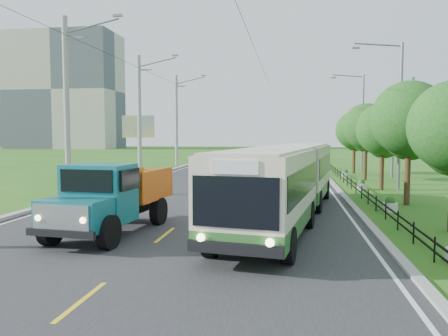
% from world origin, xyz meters
% --- Properties ---
extents(ground, '(240.00, 240.00, 0.00)m').
position_xyz_m(ground, '(0.00, 0.00, 0.00)').
color(ground, '#225A15').
rests_on(ground, ground).
extents(road, '(14.00, 120.00, 0.02)m').
position_xyz_m(road, '(0.00, 20.00, 0.01)').
color(road, '#28282B').
rests_on(road, ground).
extents(curb_left, '(0.40, 120.00, 0.15)m').
position_xyz_m(curb_left, '(-7.20, 20.00, 0.07)').
color(curb_left, '#9E9E99').
rests_on(curb_left, ground).
extents(curb_right, '(0.30, 120.00, 0.10)m').
position_xyz_m(curb_right, '(7.15, 20.00, 0.05)').
color(curb_right, '#9E9E99').
rests_on(curb_right, ground).
extents(edge_line_left, '(0.12, 120.00, 0.00)m').
position_xyz_m(edge_line_left, '(-6.65, 20.00, 0.02)').
color(edge_line_left, silver).
rests_on(edge_line_left, road).
extents(edge_line_right, '(0.12, 120.00, 0.00)m').
position_xyz_m(edge_line_right, '(6.65, 20.00, 0.02)').
color(edge_line_right, silver).
rests_on(edge_line_right, road).
extents(centre_dash, '(0.12, 2.20, 0.00)m').
position_xyz_m(centre_dash, '(0.00, 0.00, 0.02)').
color(centre_dash, yellow).
rests_on(centre_dash, road).
extents(railing_right, '(0.04, 40.00, 0.60)m').
position_xyz_m(railing_right, '(8.00, 14.00, 0.30)').
color(railing_right, black).
rests_on(railing_right, ground).
extents(pole_near, '(3.51, 0.32, 10.00)m').
position_xyz_m(pole_near, '(-8.26, 9.00, 5.09)').
color(pole_near, gray).
rests_on(pole_near, ground).
extents(pole_mid, '(3.51, 0.32, 10.00)m').
position_xyz_m(pole_mid, '(-8.26, 21.00, 5.09)').
color(pole_mid, gray).
rests_on(pole_mid, ground).
extents(pole_far, '(3.51, 0.32, 10.00)m').
position_xyz_m(pole_far, '(-8.26, 33.00, 5.09)').
color(pole_far, gray).
rests_on(pole_far, ground).
extents(tree_third, '(3.60, 3.62, 6.00)m').
position_xyz_m(tree_third, '(9.86, 8.14, 3.99)').
color(tree_third, '#382314').
rests_on(tree_third, ground).
extents(tree_fourth, '(3.24, 3.31, 5.40)m').
position_xyz_m(tree_fourth, '(9.86, 14.14, 3.59)').
color(tree_fourth, '#382314').
rests_on(tree_fourth, ground).
extents(tree_fifth, '(3.48, 3.52, 5.80)m').
position_xyz_m(tree_fifth, '(9.86, 20.14, 3.85)').
color(tree_fifth, '#382314').
rests_on(tree_fifth, ground).
extents(tree_back, '(3.30, 3.36, 5.50)m').
position_xyz_m(tree_back, '(9.86, 26.14, 3.65)').
color(tree_back, '#382314').
rests_on(tree_back, ground).
extents(streetlight_mid, '(3.02, 0.20, 9.07)m').
position_xyz_m(streetlight_mid, '(10.64, 14.00, 4.90)').
color(streetlight_mid, slate).
rests_on(streetlight_mid, ground).
extents(streetlight_far, '(3.02, 0.20, 9.07)m').
position_xyz_m(streetlight_far, '(10.64, 28.00, 4.90)').
color(streetlight_far, slate).
rests_on(streetlight_far, ground).
extents(planter_near, '(0.64, 0.64, 0.67)m').
position_xyz_m(planter_near, '(8.60, 6.00, 0.29)').
color(planter_near, silver).
rests_on(planter_near, ground).
extents(planter_mid, '(0.64, 0.64, 0.67)m').
position_xyz_m(planter_mid, '(8.60, 14.00, 0.29)').
color(planter_mid, silver).
rests_on(planter_mid, ground).
extents(planter_far, '(0.64, 0.64, 0.67)m').
position_xyz_m(planter_far, '(8.60, 22.00, 0.29)').
color(planter_far, silver).
rests_on(planter_far, ground).
extents(billboard_left, '(3.00, 0.20, 5.20)m').
position_xyz_m(billboard_left, '(-9.50, 24.00, 3.87)').
color(billboard_left, slate).
rests_on(billboard_left, ground).
extents(billboard_right, '(0.24, 6.00, 7.30)m').
position_xyz_m(billboard_right, '(12.30, 20.00, 5.34)').
color(billboard_right, slate).
rests_on(billboard_right, ground).
extents(apartment_near, '(28.00, 14.00, 30.00)m').
position_xyz_m(apartment_near, '(-55.00, 95.00, 15.00)').
color(apartment_near, '#B7B2A3').
rests_on(apartment_near, ground).
extents(apartment_far, '(24.00, 14.00, 26.00)m').
position_xyz_m(apartment_far, '(-80.00, 120.00, 13.00)').
color(apartment_far, '#B7B2A3').
rests_on(apartment_far, ground).
extents(bus, '(4.67, 15.05, 2.87)m').
position_xyz_m(bus, '(4.03, 3.44, 1.73)').
color(bus, '#2F6A2A').
rests_on(bus, ground).
extents(dump_truck, '(2.79, 6.02, 2.45)m').
position_xyz_m(dump_truck, '(-1.91, 0.07, 1.39)').
color(dump_truck, '#136873').
rests_on(dump_truck, ground).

